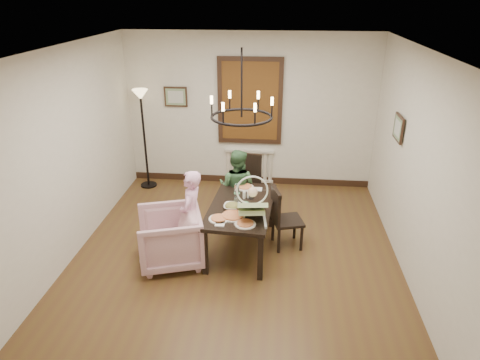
% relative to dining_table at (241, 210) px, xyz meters
% --- Properties ---
extents(room_shell, '(4.51, 5.00, 2.81)m').
position_rel_dining_table_xyz_m(room_shell, '(-0.06, 0.18, 0.78)').
color(room_shell, '#52351C').
rests_on(room_shell, ground).
extents(dining_table, '(0.95, 1.55, 0.70)m').
position_rel_dining_table_xyz_m(dining_table, '(0.00, 0.00, 0.00)').
color(dining_table, black).
rests_on(dining_table, room_shell).
extents(chair_far, '(0.52, 0.52, 1.01)m').
position_rel_dining_table_xyz_m(chair_far, '(-0.04, 1.02, -0.11)').
color(chair_far, black).
rests_on(chair_far, room_shell).
extents(chair_right, '(0.50, 0.50, 0.93)m').
position_rel_dining_table_xyz_m(chair_right, '(0.65, 0.13, -0.15)').
color(chair_right, black).
rests_on(chair_right, room_shell).
extents(armchair, '(1.05, 1.03, 0.76)m').
position_rel_dining_table_xyz_m(armchair, '(-0.93, -0.44, -0.24)').
color(armchair, '#DBA7B0').
rests_on(armchair, room_shell).
extents(elderly_woman, '(0.29, 0.41, 1.06)m').
position_rel_dining_table_xyz_m(elderly_woman, '(-0.66, -0.24, -0.09)').
color(elderly_woman, '#EAA5CA').
rests_on(elderly_woman, room_shell).
extents(seated_man, '(0.58, 0.50, 1.02)m').
position_rel_dining_table_xyz_m(seated_man, '(-0.14, 0.73, -0.10)').
color(seated_man, '#3E683F').
rests_on(seated_man, room_shell).
extents(baby_bouncer, '(0.50, 0.65, 0.40)m').
position_rel_dining_table_xyz_m(baby_bouncer, '(0.17, -0.35, 0.28)').
color(baby_bouncer, beige).
rests_on(baby_bouncer, dining_table).
extents(salad_bowl, '(0.28, 0.28, 0.07)m').
position_rel_dining_table_xyz_m(salad_bowl, '(-0.11, -0.14, 0.12)').
color(salad_bowl, white).
rests_on(salad_bowl, dining_table).
extents(pizza_platter, '(0.32, 0.32, 0.04)m').
position_rel_dining_table_xyz_m(pizza_platter, '(-0.08, -0.37, 0.10)').
color(pizza_platter, tan).
rests_on(pizza_platter, dining_table).
extents(drinking_glass, '(0.06, 0.06, 0.13)m').
position_rel_dining_table_xyz_m(drinking_glass, '(-0.06, -0.06, 0.15)').
color(drinking_glass, silver).
rests_on(drinking_glass, dining_table).
extents(window_blinds, '(1.00, 0.03, 1.40)m').
position_rel_dining_table_xyz_m(window_blinds, '(-0.06, 2.27, 0.98)').
color(window_blinds, '#543010').
rests_on(window_blinds, room_shell).
extents(radiator, '(0.92, 0.12, 0.62)m').
position_rel_dining_table_xyz_m(radiator, '(-0.06, 2.29, -0.27)').
color(radiator, silver).
rests_on(radiator, room_shell).
extents(picture_back, '(0.42, 0.03, 0.36)m').
position_rel_dining_table_xyz_m(picture_back, '(-1.41, 2.28, 1.03)').
color(picture_back, black).
rests_on(picture_back, room_shell).
extents(picture_right, '(0.03, 0.42, 0.36)m').
position_rel_dining_table_xyz_m(picture_right, '(2.15, 0.71, 1.03)').
color(picture_right, black).
rests_on(picture_right, room_shell).
extents(floor_lamp, '(0.30, 0.30, 1.80)m').
position_rel_dining_table_xyz_m(floor_lamp, '(-1.96, 1.96, 0.28)').
color(floor_lamp, black).
rests_on(floor_lamp, room_shell).
extents(chandelier, '(0.80, 0.80, 0.04)m').
position_rel_dining_table_xyz_m(chandelier, '(0.00, 0.00, 1.33)').
color(chandelier, black).
rests_on(chandelier, room_shell).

